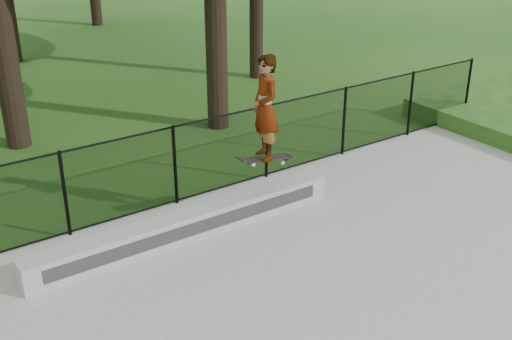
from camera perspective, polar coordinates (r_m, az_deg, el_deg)
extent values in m
cube|color=#9A9B96|center=(10.54, -6.03, -4.89)|extent=(5.45, 0.40, 0.45)
cube|color=black|center=(10.63, 0.79, 1.02)|extent=(0.84, 0.23, 0.13)
imported|color=silver|center=(10.31, 0.82, 5.55)|extent=(0.54, 0.70, 1.73)
cylinder|color=black|center=(10.77, -16.63, -2.04)|extent=(0.06, 0.06, 1.50)
cylinder|color=black|center=(11.44, -7.22, 0.43)|extent=(0.06, 0.06, 1.50)
cylinder|color=black|center=(12.40, 0.95, 2.57)|extent=(0.06, 0.06, 1.50)
cylinder|color=black|center=(13.59, 7.83, 4.33)|extent=(0.06, 0.06, 1.50)
cylinder|color=black|center=(14.96, 13.56, 5.75)|extent=(0.06, 0.06, 1.50)
cylinder|color=black|center=(16.45, 18.31, 6.87)|extent=(0.06, 0.06, 1.50)
cylinder|color=black|center=(11.17, -7.41, 3.81)|extent=(16.00, 0.04, 0.04)
cylinder|color=black|center=(11.74, -7.04, -2.69)|extent=(16.00, 0.04, 0.04)
cube|color=black|center=(11.44, -7.22, 0.43)|extent=(16.00, 0.01, 1.50)
cylinder|color=black|center=(14.87, -3.58, 12.31)|extent=(0.44, 0.44, 4.64)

